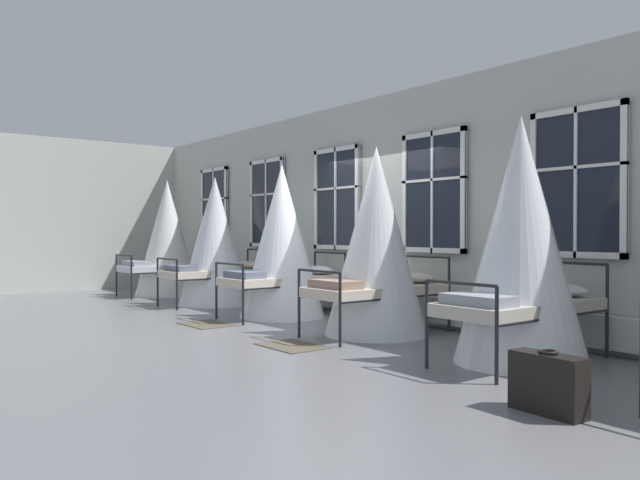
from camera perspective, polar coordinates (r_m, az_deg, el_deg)
The scene contains 12 objects.
ground at distance 9.04m, azimuth 0.48°, elevation -7.73°, with size 28.35×28.35×0.00m, color slate.
back_wall_with_windows at distance 9.71m, azimuth 5.96°, elevation 2.99°, with size 15.18×0.10×3.42m, color #B2B7AD.
end_wall_left at distance 15.07m, azimuth -23.79°, elevation 2.13°, with size 0.10×7.12×3.42m, color #B2B7AD.
window_bank at distance 9.63m, azimuth 5.44°, elevation -1.05°, with size 11.86×0.10×2.66m.
cot_first at distance 13.57m, azimuth -13.68°, elevation 0.06°, with size 1.34×1.91×2.42m.
cot_second at distance 11.67m, azimuth -9.50°, elevation -0.21°, with size 1.34×1.91×2.35m.
cot_third at distance 9.84m, azimuth -3.44°, elevation -0.26°, with size 1.34×1.92×2.39m.
cot_fourth at distance 8.16m, azimuth 5.14°, elevation -0.31°, with size 1.34×1.91×2.44m.
cot_fifth at distance 6.67m, azimuth 17.76°, elevation -0.26°, with size 1.34×1.91×2.51m.
rug_third at distance 9.23m, azimuth -10.26°, elevation -7.53°, with size 0.80×0.56×0.01m, color brown.
rug_fourth at distance 7.41m, azimuth -2.56°, elevation -9.57°, with size 0.80×0.56×0.01m, color brown.
suitcase_dark at distance 5.00m, azimuth 19.97°, elevation -12.14°, with size 0.57×0.23×0.47m.
Camera 1 is at (7.05, -5.49, 1.33)m, focal length 35.27 mm.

